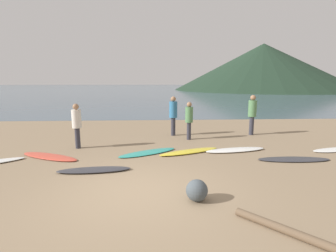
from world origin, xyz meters
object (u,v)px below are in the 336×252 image
at_px(surfboard_4, 148,152).
at_px(surfboard_5, 189,151).
at_px(surfboard_7, 294,159).
at_px(person_0, 173,113).
at_px(surfboard_2, 49,156).
at_px(beach_rock_far, 197,190).
at_px(surfboard_3, 94,170).
at_px(person_3, 77,122).
at_px(person_1, 189,118).
at_px(person_2, 252,112).
at_px(surfboard_6, 235,150).
at_px(driftwood_log, 285,230).

distance_m(surfboard_4, surfboard_5, 1.45).
distance_m(surfboard_7, person_0, 5.37).
height_order(surfboard_2, person_0, person_0).
xyz_separation_m(surfboard_7, beach_rock_far, (-3.51, -2.63, 0.20)).
bearing_deg(surfboard_3, beach_rock_far, -42.19).
bearing_deg(person_3, person_1, -31.53).
bearing_deg(person_0, surfboard_2, -3.84).
relative_size(person_3, beach_rock_far, 3.58).
bearing_deg(surfboard_2, person_2, 48.33).
height_order(surfboard_6, surfboard_7, surfboard_6).
relative_size(surfboard_3, surfboard_7, 0.88).
relative_size(surfboard_4, person_0, 1.22).
relative_size(surfboard_3, person_1, 1.26).
bearing_deg(person_0, surfboard_4, 28.73).
bearing_deg(driftwood_log, surfboard_5, 100.82).
bearing_deg(person_0, driftwood_log, 58.80).
relative_size(person_1, driftwood_log, 0.89).
bearing_deg(surfboard_3, surfboard_6, 16.91).
relative_size(surfboard_2, person_2, 1.24).
bearing_deg(surfboard_3, person_3, 108.87).
xyz_separation_m(surfboard_2, driftwood_log, (5.59, -4.60, 0.04)).
distance_m(surfboard_2, person_2, 8.55).
xyz_separation_m(surfboard_6, driftwood_log, (-0.71, -5.06, 0.03)).
bearing_deg(beach_rock_far, surfboard_5, 84.82).
relative_size(surfboard_2, driftwood_log, 1.27).
bearing_deg(surfboard_2, surfboard_5, 30.51).
height_order(surfboard_3, surfboard_7, surfboard_3).
height_order(surfboard_3, person_3, person_3).
bearing_deg(beach_rock_far, person_3, 129.65).
xyz_separation_m(surfboard_4, person_1, (1.69, 2.04, 0.91)).
relative_size(surfboard_5, beach_rock_far, 4.95).
distance_m(surfboard_2, surfboard_3, 2.25).
bearing_deg(person_3, beach_rock_far, -97.66).
height_order(surfboard_3, beach_rock_far, beach_rock_far).
distance_m(person_0, person_2, 3.59).
bearing_deg(surfboard_7, surfboard_6, 144.95).
bearing_deg(person_3, person_0, -18.08).
relative_size(surfboard_5, person_0, 1.29).
height_order(person_0, driftwood_log, person_0).
height_order(surfboard_5, person_0, person_0).
height_order(surfboard_7, person_3, person_3).
height_order(surfboard_4, person_2, person_2).
xyz_separation_m(surfboard_4, person_3, (-2.60, 0.83, 0.94)).
relative_size(surfboard_2, surfboard_3, 1.12).
xyz_separation_m(surfboard_3, beach_rock_far, (2.56, -1.92, 0.19)).
height_order(person_2, beach_rock_far, person_2).
distance_m(surfboard_5, driftwood_log, 5.02).
distance_m(surfboard_3, surfboard_6, 4.92).
relative_size(person_0, driftwood_log, 0.99).
distance_m(surfboard_3, person_0, 5.36).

